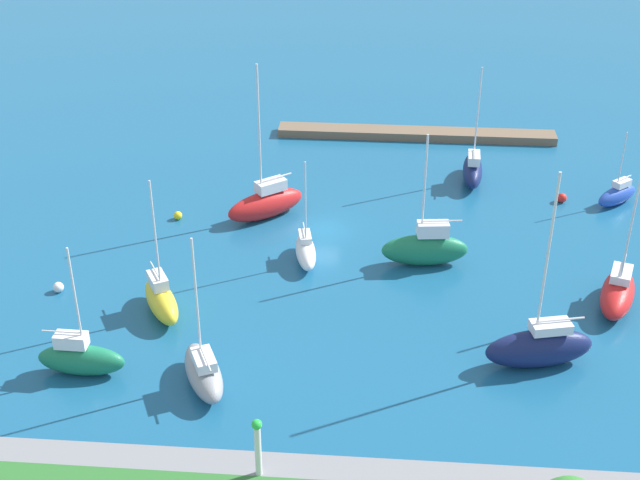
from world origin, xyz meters
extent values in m
plane|color=#19567F|center=(0.00, 0.00, 0.00)|extent=(160.00, 160.00, 0.00)
cube|color=brown|center=(-7.78, -19.63, 0.41)|extent=(27.68, 2.31, 0.82)
cylinder|color=silver|center=(1.32, 28.71, 2.71)|extent=(0.36, 0.36, 3.20)
sphere|color=green|center=(1.32, 28.71, 4.56)|extent=(0.56, 0.56, 0.56)
ellipsoid|color=red|center=(5.05, -1.78, 1.17)|extent=(6.82, 5.96, 2.34)
cube|color=silver|center=(4.60, -2.13, 2.80)|extent=(2.76, 2.54, 0.92)
cylinder|color=silver|center=(5.33, -1.57, 7.89)|extent=(0.17, 0.17, 11.10)
cylinder|color=silver|center=(4.18, -2.46, 3.41)|extent=(2.38, 1.90, 0.14)
ellipsoid|color=#141E4C|center=(-12.68, -9.94, 1.09)|extent=(2.04, 6.10, 2.18)
cube|color=silver|center=(-12.65, -9.46, 2.58)|extent=(1.15, 2.22, 0.79)
cylinder|color=silver|center=(-12.70, -10.24, 6.44)|extent=(0.14, 0.14, 8.51)
cylinder|color=silver|center=(-12.63, -9.07, 3.12)|extent=(0.24, 2.36, 0.12)
ellipsoid|color=#19724C|center=(-8.03, 4.75, 1.26)|extent=(6.75, 2.54, 2.52)
cube|color=silver|center=(-8.55, 4.70, 3.07)|extent=(2.48, 1.36, 1.10)
cylinder|color=silver|center=(-7.70, 4.78, 6.64)|extent=(0.16, 0.16, 8.25)
cylinder|color=silver|center=(-9.19, 4.63, 3.77)|extent=(2.99, 0.44, 0.13)
ellipsoid|color=yellow|center=(10.40, 12.90, 1.05)|extent=(4.27, 5.69, 2.11)
cube|color=silver|center=(10.62, 12.51, 2.52)|extent=(1.91, 2.26, 0.83)
cylinder|color=silver|center=(10.26, 13.14, 6.32)|extent=(0.13, 0.13, 8.42)
cylinder|color=silver|center=(10.86, 12.09, 3.09)|extent=(1.28, 2.15, 0.11)
ellipsoid|color=#2347B2|center=(-24.81, -6.57, 0.80)|extent=(4.39, 3.98, 1.60)
cube|color=silver|center=(-25.09, -6.80, 1.89)|extent=(1.80, 1.69, 0.58)
cylinder|color=silver|center=(-24.64, -6.42, 4.18)|extent=(0.11, 0.11, 5.15)
cylinder|color=silver|center=(-25.28, -6.95, 2.33)|extent=(1.34, 1.13, 0.09)
ellipsoid|color=gray|center=(5.96, 20.40, 1.00)|extent=(4.24, 6.09, 2.00)
cube|color=silver|center=(5.77, 20.82, 2.35)|extent=(1.97, 2.40, 0.69)
cylinder|color=silver|center=(6.08, 20.13, 6.24)|extent=(0.14, 0.14, 8.48)
cylinder|color=silver|center=(5.54, 21.32, 2.84)|extent=(1.19, 2.42, 0.11)
ellipsoid|color=white|center=(1.04, 5.14, 0.89)|extent=(2.40, 5.07, 1.78)
cube|color=silver|center=(1.11, 4.75, 2.02)|extent=(1.21, 1.89, 0.48)
cylinder|color=silver|center=(0.99, 5.38, 5.19)|extent=(0.12, 0.12, 6.81)
cylinder|color=silver|center=(1.20, 4.31, 2.42)|extent=(0.51, 2.15, 0.09)
ellipsoid|color=red|center=(-21.47, 9.43, 1.06)|extent=(4.11, 6.67, 2.11)
cube|color=silver|center=(-21.63, 8.96, 2.42)|extent=(1.99, 2.57, 0.62)
cylinder|color=silver|center=(-21.37, 9.73, 6.37)|extent=(0.15, 0.15, 8.51)
cylinder|color=silver|center=(-21.83, 8.35, 2.88)|extent=(1.03, 2.80, 0.12)
ellipsoid|color=#141E4C|center=(-15.02, 16.61, 1.30)|extent=(7.38, 3.65, 2.60)
cube|color=silver|center=(-15.57, 16.48, 2.93)|extent=(2.77, 1.81, 0.65)
cylinder|color=silver|center=(-14.67, 16.69, 8.20)|extent=(0.17, 0.17, 11.19)
cylinder|color=silver|center=(-16.17, 16.34, 3.41)|extent=(3.03, 0.83, 0.14)
ellipsoid|color=#19724C|center=(13.90, 19.78, 1.05)|extent=(5.65, 1.80, 2.10)
cube|color=silver|center=(14.35, 19.78, 2.55)|extent=(2.04, 1.05, 0.91)
cylinder|color=silver|center=(13.62, 19.79, 5.70)|extent=(0.13, 0.13, 7.19)
cylinder|color=silver|center=(14.88, 19.76, 3.16)|extent=(2.52, 0.16, 0.11)
sphere|color=yellow|center=(12.34, -0.83, 0.36)|extent=(0.71, 0.71, 0.71)
sphere|color=red|center=(-20.18, -6.52, 0.42)|extent=(0.84, 0.84, 0.84)
sphere|color=white|center=(18.61, 10.73, 0.39)|extent=(0.77, 0.77, 0.77)
camera|label=1|loc=(-4.65, 62.76, 35.46)|focal=49.46mm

